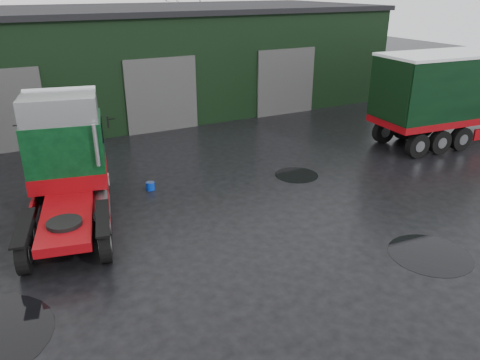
% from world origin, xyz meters
% --- Properties ---
extents(ground, '(100.00, 100.00, 0.00)m').
position_xyz_m(ground, '(0.00, 0.00, 0.00)').
color(ground, black).
extents(warehouse, '(32.40, 12.40, 6.30)m').
position_xyz_m(warehouse, '(2.00, 20.00, 3.16)').
color(warehouse, black).
rests_on(warehouse, ground).
extents(hero_tractor, '(4.23, 7.27, 4.24)m').
position_xyz_m(hero_tractor, '(-4.50, 4.50, 2.12)').
color(hero_tractor, black).
rests_on(hero_tractor, ground).
extents(wash_bucket, '(0.41, 0.41, 0.32)m').
position_xyz_m(wash_bucket, '(-1.17, 6.38, 0.16)').
color(wash_bucket, '#082EB0').
rests_on(wash_bucket, ground).
extents(tree_back_b, '(4.40, 4.40, 7.50)m').
position_xyz_m(tree_back_b, '(10.00, 30.00, 3.75)').
color(tree_back_b, black).
rests_on(tree_back_b, ground).
extents(puddle_1, '(1.86, 1.86, 0.01)m').
position_xyz_m(puddle_1, '(4.89, 4.98, 0.00)').
color(puddle_1, black).
rests_on(puddle_1, ground).
extents(puddle_3, '(2.49, 2.49, 0.01)m').
position_xyz_m(puddle_3, '(4.90, -2.26, 0.00)').
color(puddle_3, black).
rests_on(puddle_3, ground).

